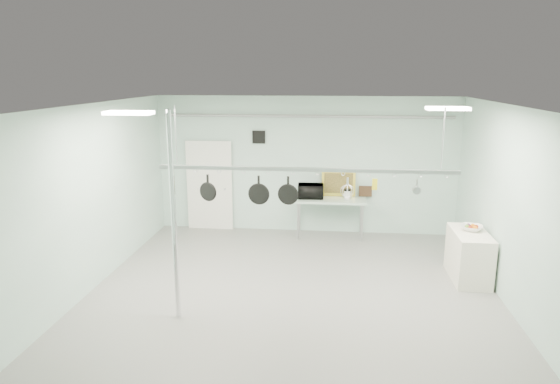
# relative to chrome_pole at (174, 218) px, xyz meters

# --- Properties ---
(floor) EXTENTS (8.00, 8.00, 0.00)m
(floor) POSITION_rel_chrome_pole_xyz_m (1.70, 0.60, -1.60)
(floor) COLOR gray
(floor) RESTS_ON ground
(ceiling) EXTENTS (7.00, 8.00, 0.02)m
(ceiling) POSITION_rel_chrome_pole_xyz_m (1.70, 0.60, 1.59)
(ceiling) COLOR silver
(ceiling) RESTS_ON back_wall
(back_wall) EXTENTS (7.00, 0.02, 3.20)m
(back_wall) POSITION_rel_chrome_pole_xyz_m (1.70, 4.59, 0.00)
(back_wall) COLOR silver
(back_wall) RESTS_ON floor
(right_wall) EXTENTS (0.02, 8.00, 3.20)m
(right_wall) POSITION_rel_chrome_pole_xyz_m (5.19, 0.60, 0.00)
(right_wall) COLOR silver
(right_wall) RESTS_ON floor
(door) EXTENTS (1.10, 0.10, 2.20)m
(door) POSITION_rel_chrome_pole_xyz_m (-0.60, 4.54, -0.55)
(door) COLOR silver
(door) RESTS_ON floor
(wall_vent) EXTENTS (0.30, 0.04, 0.30)m
(wall_vent) POSITION_rel_chrome_pole_xyz_m (0.60, 4.57, 0.65)
(wall_vent) COLOR black
(wall_vent) RESTS_ON back_wall
(conduit_pipe) EXTENTS (6.60, 0.07, 0.07)m
(conduit_pipe) POSITION_rel_chrome_pole_xyz_m (1.70, 4.50, 1.15)
(conduit_pipe) COLOR gray
(conduit_pipe) RESTS_ON back_wall
(chrome_pole) EXTENTS (0.08, 0.08, 3.20)m
(chrome_pole) POSITION_rel_chrome_pole_xyz_m (0.00, 0.00, 0.00)
(chrome_pole) COLOR silver
(chrome_pole) RESTS_ON floor
(prep_table) EXTENTS (1.60, 0.70, 0.91)m
(prep_table) POSITION_rel_chrome_pole_xyz_m (2.30, 4.20, -0.77)
(prep_table) COLOR #9AB6A2
(prep_table) RESTS_ON floor
(side_cabinet) EXTENTS (0.60, 1.20, 0.90)m
(side_cabinet) POSITION_rel_chrome_pole_xyz_m (4.85, 2.00, -1.15)
(side_cabinet) COLOR silver
(side_cabinet) RESTS_ON floor
(pot_rack) EXTENTS (4.80, 0.06, 1.00)m
(pot_rack) POSITION_rel_chrome_pole_xyz_m (1.90, 0.90, 0.63)
(pot_rack) COLOR #B7B7BC
(pot_rack) RESTS_ON ceiling
(light_panel_left) EXTENTS (0.65, 0.30, 0.05)m
(light_panel_left) POSITION_rel_chrome_pole_xyz_m (-0.50, -0.20, 1.56)
(light_panel_left) COLOR white
(light_panel_left) RESTS_ON ceiling
(light_panel_right) EXTENTS (0.65, 0.30, 0.05)m
(light_panel_right) POSITION_rel_chrome_pole_xyz_m (4.10, 1.20, 1.56)
(light_panel_right) COLOR white
(light_panel_right) RESTS_ON ceiling
(microwave) EXTENTS (0.60, 0.42, 0.32)m
(microwave) POSITION_rel_chrome_pole_xyz_m (1.84, 4.22, -0.53)
(microwave) COLOR black
(microwave) RESTS_ON prep_table
(coffee_canister) EXTENTS (0.17, 0.17, 0.20)m
(coffee_canister) POSITION_rel_chrome_pole_xyz_m (2.68, 4.20, -0.60)
(coffee_canister) COLOR silver
(coffee_canister) RESTS_ON prep_table
(painting_large) EXTENTS (0.79, 0.16, 0.58)m
(painting_large) POSITION_rel_chrome_pole_xyz_m (2.48, 4.50, -0.41)
(painting_large) COLOR yellow
(painting_large) RESTS_ON prep_table
(painting_small) EXTENTS (0.30, 0.09, 0.25)m
(painting_small) POSITION_rel_chrome_pole_xyz_m (3.10, 4.50, -0.57)
(painting_small) COLOR black
(painting_small) RESTS_ON prep_table
(fruit_bowl) EXTENTS (0.50, 0.50, 0.10)m
(fruit_bowl) POSITION_rel_chrome_pole_xyz_m (4.88, 2.11, -0.65)
(fruit_bowl) COLOR white
(fruit_bowl) RESTS_ON side_cabinet
(skillet_left) EXTENTS (0.32, 0.16, 0.43)m
(skillet_left) POSITION_rel_chrome_pole_xyz_m (0.30, 0.90, 0.27)
(skillet_left) COLOR black
(skillet_left) RESTS_ON pot_rack
(skillet_mid) EXTENTS (0.36, 0.10, 0.48)m
(skillet_mid) POSITION_rel_chrome_pole_xyz_m (1.15, 0.90, 0.24)
(skillet_mid) COLOR black
(skillet_mid) RESTS_ON pot_rack
(skillet_right) EXTENTS (0.35, 0.12, 0.46)m
(skillet_right) POSITION_rel_chrome_pole_xyz_m (1.63, 0.90, 0.25)
(skillet_right) COLOR black
(skillet_right) RESTS_ON pot_rack
(whisk) EXTENTS (0.22, 0.22, 0.36)m
(whisk) POSITION_rel_chrome_pole_xyz_m (2.58, 0.90, 0.31)
(whisk) COLOR silver
(whisk) RESTS_ON pot_rack
(grater) EXTENTS (0.08, 0.04, 0.20)m
(grater) POSITION_rel_chrome_pole_xyz_m (3.00, 0.90, 0.38)
(grater) COLOR yellow
(grater) RESTS_ON pot_rack
(saucepan) EXTENTS (0.13, 0.10, 0.23)m
(saucepan) POSITION_rel_chrome_pole_xyz_m (3.66, 0.90, 0.37)
(saucepan) COLOR silver
(saucepan) RESTS_ON pot_rack
(fruit_cluster) EXTENTS (0.24, 0.24, 0.09)m
(fruit_cluster) POSITION_rel_chrome_pole_xyz_m (4.88, 2.11, -0.61)
(fruit_cluster) COLOR maroon
(fruit_cluster) RESTS_ON fruit_bowl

